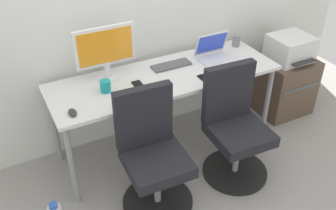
% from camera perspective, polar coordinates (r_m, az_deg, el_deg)
% --- Properties ---
extents(ground_plane, '(5.28, 5.28, 0.00)m').
position_cam_1_polar(ground_plane, '(3.51, -0.38, -6.19)').
color(ground_plane, gray).
extents(desk, '(1.90, 0.63, 0.75)m').
position_cam_1_polar(desk, '(3.12, -0.42, 3.46)').
color(desk, silver).
rests_on(desk, ground).
extents(office_chair_left, '(0.54, 0.54, 0.94)m').
position_cam_1_polar(office_chair_left, '(2.77, -2.31, -7.74)').
color(office_chair_left, black).
rests_on(office_chair_left, ground).
extents(office_chair_right, '(0.54, 0.54, 0.94)m').
position_cam_1_polar(office_chair_right, '(3.07, 9.96, -3.51)').
color(office_chair_right, black).
rests_on(office_chair_right, ground).
extents(side_cabinet, '(0.51, 0.48, 0.58)m').
position_cam_1_polar(side_cabinet, '(4.02, 16.88, 2.94)').
color(side_cabinet, brown).
rests_on(side_cabinet, ground).
extents(printer, '(0.38, 0.40, 0.24)m').
position_cam_1_polar(printer, '(3.84, 17.88, 8.15)').
color(printer, silver).
rests_on(printer, side_cabinet).
extents(desktop_monitor, '(0.48, 0.18, 0.43)m').
position_cam_1_polar(desktop_monitor, '(2.97, -9.42, 8.26)').
color(desktop_monitor, silver).
rests_on(desktop_monitor, desk).
extents(open_laptop, '(0.31, 0.29, 0.22)m').
position_cam_1_polar(open_laptop, '(3.34, 7.24, 7.67)').
color(open_laptop, silver).
rests_on(open_laptop, desk).
extents(keyboard_by_monitor, '(0.34, 0.12, 0.02)m').
position_cam_1_polar(keyboard_by_monitor, '(3.22, 0.49, 6.00)').
color(keyboard_by_monitor, '#515156').
rests_on(keyboard_by_monitor, desk).
extents(keyboard_by_laptop, '(0.34, 0.12, 0.02)m').
position_cam_1_polar(keyboard_by_laptop, '(3.14, 9.67, 4.74)').
color(keyboard_by_laptop, silver).
rests_on(keyboard_by_laptop, desk).
extents(mouse_by_monitor, '(0.06, 0.10, 0.03)m').
position_cam_1_polar(mouse_by_monitor, '(2.69, -14.18, -1.09)').
color(mouse_by_monitor, '#2D2D2D').
rests_on(mouse_by_monitor, desk).
extents(mouse_by_laptop, '(0.06, 0.10, 0.03)m').
position_cam_1_polar(mouse_by_laptop, '(2.74, -7.69, 0.44)').
color(mouse_by_laptop, '#B7B7B7').
rests_on(mouse_by_laptop, desk).
extents(coffee_mug, '(0.08, 0.08, 0.09)m').
position_cam_1_polar(coffee_mug, '(2.88, -9.38, 2.82)').
color(coffee_mug, teal).
rests_on(coffee_mug, desk).
extents(pen_cup, '(0.07, 0.07, 0.10)m').
position_cam_1_polar(pen_cup, '(3.61, 10.21, 9.48)').
color(pen_cup, slate).
rests_on(pen_cup, desk).
extents(phone_near_monitor, '(0.07, 0.14, 0.01)m').
position_cam_1_polar(phone_near_monitor, '(2.94, -4.44, 2.96)').
color(phone_near_monitor, black).
rests_on(phone_near_monitor, desk).
extents(phone_near_laptop, '(0.07, 0.14, 0.01)m').
position_cam_1_polar(phone_near_laptop, '(3.04, 5.62, 3.94)').
color(phone_near_laptop, black).
rests_on(phone_near_laptop, desk).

